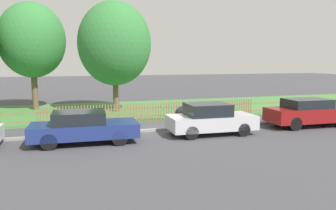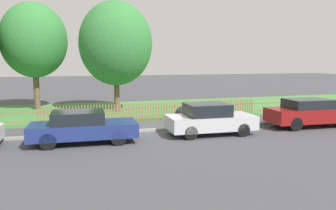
% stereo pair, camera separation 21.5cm
% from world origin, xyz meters
% --- Properties ---
extents(ground_plane, '(120.00, 120.00, 0.00)m').
position_xyz_m(ground_plane, '(0.00, 0.00, 0.00)').
color(ground_plane, '#424247').
extents(kerb_stone, '(41.97, 0.20, 0.12)m').
position_xyz_m(kerb_stone, '(0.00, 0.10, 0.06)').
color(kerb_stone, gray).
rests_on(kerb_stone, ground).
extents(grass_strip, '(41.97, 8.96, 0.01)m').
position_xyz_m(grass_strip, '(0.00, 7.19, 0.01)').
color(grass_strip, '#477F3D').
rests_on(grass_strip, ground).
extents(park_fence, '(41.97, 0.05, 1.01)m').
position_xyz_m(park_fence, '(-0.00, 2.72, 0.51)').
color(park_fence, olive).
rests_on(park_fence, ground).
extents(parked_car_black_saloon, '(4.27, 1.85, 1.30)m').
position_xyz_m(parked_car_black_saloon, '(-4.00, -1.25, 0.67)').
color(parked_car_black_saloon, navy).
rests_on(parked_car_black_saloon, ground).
extents(parked_car_navy_estate, '(3.94, 1.85, 1.41)m').
position_xyz_m(parked_car_navy_estate, '(1.54, -1.26, 0.70)').
color(parked_car_navy_estate, '#BCBCC1').
rests_on(parked_car_navy_estate, ground).
extents(parked_car_red_compact, '(4.50, 1.80, 1.41)m').
position_xyz_m(parked_car_red_compact, '(7.07, -1.09, 0.73)').
color(parked_car_red_compact, maroon).
rests_on(parked_car_red_compact, ground).
extents(covered_motorcycle, '(1.90, 0.71, 1.05)m').
position_xyz_m(covered_motorcycle, '(1.59, 1.23, 0.64)').
color(covered_motorcycle, black).
rests_on(covered_motorcycle, ground).
extents(tree_behind_motorcycle, '(4.33, 4.33, 7.15)m').
position_xyz_m(tree_behind_motorcycle, '(-6.66, 9.24, 4.64)').
color(tree_behind_motorcycle, brown).
rests_on(tree_behind_motorcycle, ground).
extents(tree_mid_park, '(4.66, 4.66, 7.07)m').
position_xyz_m(tree_mid_park, '(-1.54, 6.77, 4.38)').
color(tree_mid_park, brown).
rests_on(tree_mid_park, ground).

